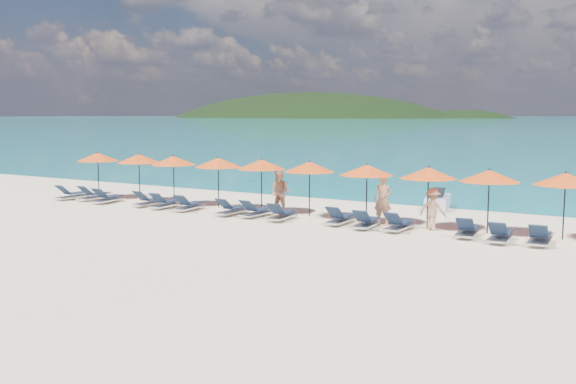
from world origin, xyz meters
The scene contains 32 objects.
ground centered at (0.00, 0.00, 0.00)m, with size 1400.00×1400.00×0.00m, color beige.
headland_main centered at (-300.00, 540.00, -38.00)m, with size 374.00×242.00×126.50m.
headland_small centered at (-150.00, 560.00, -35.00)m, with size 162.00×126.00×85.50m.
jetski centered at (3.74, 9.52, 0.35)m, with size 1.37×2.54×0.86m.
beachgoer_a centered at (3.24, 4.51, 0.94)m, with size 0.69×0.45×1.88m, color tan.
beachgoer_b centered at (-1.46, 4.77, 0.91)m, with size 0.88×0.51×1.82m, color tan.
beachgoer_c centered at (5.19, 4.40, 0.76)m, with size 0.98×0.45×1.52m, color tan.
umbrella_0 centered at (-12.02, 4.71, 2.02)m, with size 2.10×2.10×2.28m.
umbrella_1 centered at (-9.47, 4.93, 2.02)m, with size 2.10×2.10×2.28m.
umbrella_2 centered at (-7.18, 4.77, 2.02)m, with size 2.10×2.10×2.28m.
umbrella_3 centered at (-4.67, 4.83, 2.02)m, with size 2.10×2.10×2.28m.
umbrella_4 centered at (-2.49, 4.97, 2.02)m, with size 2.10×2.10×2.28m.
umbrella_5 centered at (-0.11, 4.87, 2.02)m, with size 2.10×2.10×2.28m.
umbrella_6 centered at (2.47, 4.72, 2.02)m, with size 2.10×2.10×2.28m.
umbrella_7 centered at (4.89, 4.73, 2.02)m, with size 2.10×2.10×2.28m.
umbrella_8 centered at (7.03, 4.78, 2.02)m, with size 2.10×2.10×2.28m.
umbrella_9 centered at (9.45, 4.94, 2.02)m, with size 2.10×2.10×2.28m.
lounger_0 centered at (-12.51, 3.45, 0.24)m, with size 0.68×1.72×0.66m.
lounger_1 centered at (-11.35, 3.78, 0.24)m, with size 0.65×1.71×0.66m.
lounger_2 centered at (-10.08, 3.44, 0.24)m, with size 0.78×1.75×0.66m.
lounger_3 centered at (-7.68, 3.68, 0.24)m, with size 0.73×1.74×0.66m.
lounger_4 centered at (-6.61, 3.53, 0.24)m, with size 0.72×1.73×0.66m.
lounger_5 centered at (-5.28, 3.53, 0.24)m, with size 0.77×1.75×0.66m.
lounger_6 centered at (-2.98, 3.52, 0.24)m, with size 0.71×1.73×0.66m.
lounger_7 centered at (-1.85, 3.62, 0.24)m, with size 0.78×1.75×0.66m.
lounger_8 centered at (-0.56, 3.46, 0.24)m, with size 0.79×1.75×0.66m.
lounger_9 centered at (1.82, 3.81, 0.24)m, with size 0.66×1.71×0.66m.
lounger_10 centered at (3.01, 3.55, 0.24)m, with size 0.73×1.74×0.66m.
lounger_11 centered at (4.22, 3.64, 0.24)m, with size 0.69×1.72×0.66m.
lounger_12 centered at (6.62, 3.78, 0.24)m, with size 0.77×1.75×0.66m.
lounger_13 centered at (7.78, 3.47, 0.24)m, with size 0.69×1.72×0.66m.
lounger_14 centered at (8.95, 3.64, 0.24)m, with size 0.73×1.74×0.66m.
Camera 1 is at (12.36, -17.66, 4.15)m, focal length 40.00 mm.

